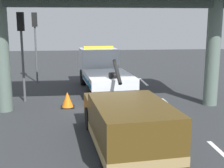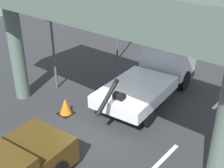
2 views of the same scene
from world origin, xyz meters
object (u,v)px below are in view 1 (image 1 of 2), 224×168
Objects in this scene: tow_truck_white at (102,69)px; traffic_light_mid at (35,32)px; towed_van_green at (127,123)px; traffic_light_far at (22,37)px; traffic_cone_orange at (67,100)px.

tow_truck_white is 5.18m from traffic_light_mid.
traffic_light_far is (6.30, 4.27, 2.46)m from towed_van_green.
traffic_cone_orange is at bearing -161.03° from traffic_light_mid.
towed_van_green is 1.17× the size of traffic_light_mid.
tow_truck_white is 9.11m from towed_van_green.
towed_van_green is (-9.10, -0.08, -0.42)m from tow_truck_white.
traffic_light_far is at bearing 57.56° from traffic_cone_orange.
traffic_cone_orange is (-4.20, 1.98, -0.84)m from tow_truck_white.
traffic_light_mid is 7.39m from traffic_cone_orange.
traffic_light_far is 3.88m from traffic_cone_orange.
towed_van_green is 12.34m from traffic_light_mid.
traffic_light_mid is at bearing 20.69° from towed_van_green.
traffic_cone_orange is (-1.40, -2.20, -2.88)m from traffic_light_far.
tow_truck_white is 1.65× the size of traffic_light_far.
traffic_cone_orange is at bearing -122.44° from traffic_light_far.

